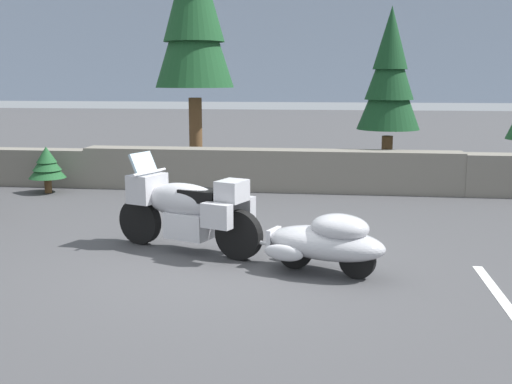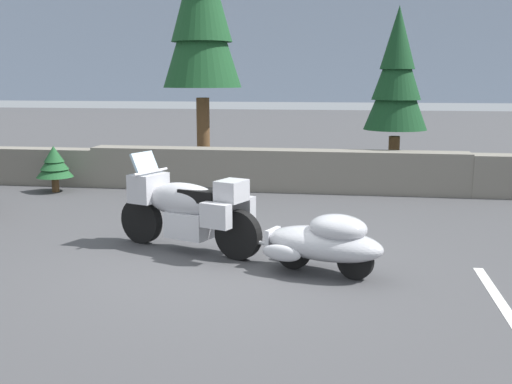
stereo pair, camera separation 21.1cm
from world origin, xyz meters
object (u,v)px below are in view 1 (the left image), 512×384
object	(u,v)px
touring_motorcycle	(186,207)
pine_tree_secondary	(390,75)
pine_tree_tall	(193,4)
car_shaped_trailer	(326,241)

from	to	relation	value
touring_motorcycle	pine_tree_secondary	xyz separation A→B (m)	(3.15, 5.66, 1.80)
touring_motorcycle	pine_tree_tall	world-z (taller)	pine_tree_tall
car_shaped_trailer	pine_tree_secondary	size ratio (longest dim) A/B	0.56
touring_motorcycle	car_shaped_trailer	world-z (taller)	touring_motorcycle
touring_motorcycle	pine_tree_tall	bearing A→B (deg)	101.68
pine_tree_tall	touring_motorcycle	bearing A→B (deg)	-78.32
pine_tree_tall	pine_tree_secondary	distance (m)	5.01
car_shaped_trailer	pine_tree_tall	distance (m)	9.11
touring_motorcycle	car_shaped_trailer	bearing A→B (deg)	-21.52
car_shaped_trailer	pine_tree_secondary	world-z (taller)	pine_tree_secondary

